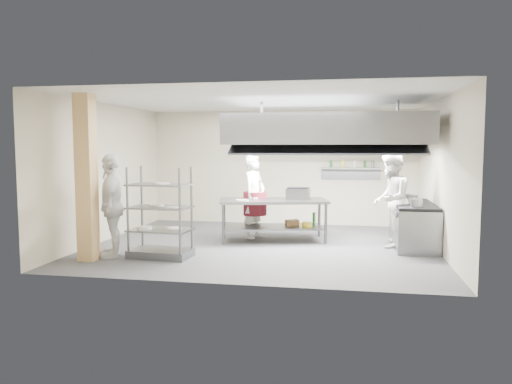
% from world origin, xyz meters
% --- Properties ---
extents(floor, '(7.00, 7.00, 0.00)m').
position_xyz_m(floor, '(0.00, 0.00, 0.00)').
color(floor, '#2C2C2E').
rests_on(floor, ground).
extents(ceiling, '(7.00, 7.00, 0.00)m').
position_xyz_m(ceiling, '(0.00, 0.00, 3.00)').
color(ceiling, silver).
rests_on(ceiling, wall_back).
extents(wall_back, '(7.00, 0.00, 7.00)m').
position_xyz_m(wall_back, '(0.00, 3.00, 1.50)').
color(wall_back, '#BFB398').
rests_on(wall_back, ground).
extents(wall_left, '(0.00, 6.00, 6.00)m').
position_xyz_m(wall_left, '(-3.50, 0.00, 1.50)').
color(wall_left, '#BFB398').
rests_on(wall_left, ground).
extents(wall_right, '(0.00, 6.00, 6.00)m').
position_xyz_m(wall_right, '(3.50, 0.00, 1.50)').
color(wall_right, '#BFB398').
rests_on(wall_right, ground).
extents(column, '(0.30, 0.30, 3.00)m').
position_xyz_m(column, '(-2.90, -1.90, 1.50)').
color(column, '#DCB071').
rests_on(column, floor).
extents(exhaust_hood, '(4.00, 2.50, 0.60)m').
position_xyz_m(exhaust_hood, '(1.30, 0.40, 2.40)').
color(exhaust_hood, gray).
rests_on(exhaust_hood, ceiling).
extents(hood_strip_a, '(1.60, 0.12, 0.04)m').
position_xyz_m(hood_strip_a, '(0.40, 0.40, 2.08)').
color(hood_strip_a, white).
rests_on(hood_strip_a, exhaust_hood).
extents(hood_strip_b, '(1.60, 0.12, 0.04)m').
position_xyz_m(hood_strip_b, '(2.20, 0.40, 2.08)').
color(hood_strip_b, white).
rests_on(hood_strip_b, exhaust_hood).
extents(wall_shelf, '(1.50, 0.28, 0.04)m').
position_xyz_m(wall_shelf, '(1.80, 2.84, 1.50)').
color(wall_shelf, gray).
rests_on(wall_shelf, wall_back).
extents(island, '(2.49, 1.46, 0.91)m').
position_xyz_m(island, '(0.13, 0.56, 0.46)').
color(island, gray).
rests_on(island, floor).
extents(island_worktop, '(2.49, 1.46, 0.06)m').
position_xyz_m(island_worktop, '(0.13, 0.56, 0.88)').
color(island_worktop, gray).
rests_on(island_worktop, island).
extents(island_undershelf, '(2.28, 1.33, 0.04)m').
position_xyz_m(island_undershelf, '(0.13, 0.56, 0.30)').
color(island_undershelf, slate).
rests_on(island_undershelf, island).
extents(pass_rack, '(1.17, 0.74, 1.69)m').
position_xyz_m(pass_rack, '(-1.70, -1.43, 0.85)').
color(pass_rack, slate).
rests_on(pass_rack, floor).
extents(cooking_range, '(0.80, 2.00, 0.84)m').
position_xyz_m(cooking_range, '(3.08, 0.50, 0.42)').
color(cooking_range, gray).
rests_on(cooking_range, floor).
extents(range_top, '(0.78, 1.96, 0.06)m').
position_xyz_m(range_top, '(3.08, 0.50, 0.87)').
color(range_top, black).
rests_on(range_top, cooking_range).
extents(chef_head, '(0.65, 0.80, 1.88)m').
position_xyz_m(chef_head, '(-0.35, 0.88, 0.94)').
color(chef_head, white).
rests_on(chef_head, floor).
extents(chef_line, '(0.93, 1.08, 1.94)m').
position_xyz_m(chef_line, '(2.60, 0.37, 0.97)').
color(chef_line, silver).
rests_on(chef_line, floor).
extents(chef_plating, '(0.84, 1.22, 1.93)m').
position_xyz_m(chef_plating, '(-2.60, -1.54, 0.97)').
color(chef_plating, silver).
rests_on(chef_plating, floor).
extents(griddle, '(0.51, 0.41, 0.24)m').
position_xyz_m(griddle, '(0.66, 0.68, 1.03)').
color(griddle, slate).
rests_on(griddle, island_worktop).
extents(wicker_basket, '(0.33, 0.28, 0.12)m').
position_xyz_m(wicker_basket, '(0.53, 0.72, 0.38)').
color(wicker_basket, olive).
rests_on(wicker_basket, island_undershelf).
extents(stockpot, '(0.24, 0.24, 0.17)m').
position_xyz_m(stockpot, '(3.04, 0.49, 0.98)').
color(stockpot, gray).
rests_on(stockpot, range_top).
extents(plate_stack, '(0.28, 0.28, 0.05)m').
position_xyz_m(plate_stack, '(-1.70, -1.43, 0.54)').
color(plate_stack, white).
rests_on(plate_stack, pass_rack).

